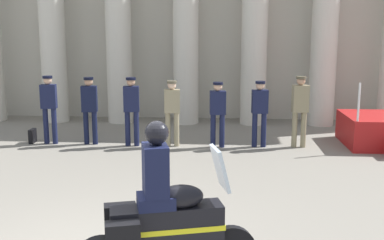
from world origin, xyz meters
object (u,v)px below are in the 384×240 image
Objects in this scene: officer_in_row_4 at (218,109)px; briefcase_on_ground at (33,136)px; officer_in_row_1 at (90,105)px; officer_in_row_2 at (131,106)px; motorcycle_with_rider at (161,219)px; officer_in_row_0 at (49,104)px; officer_in_row_3 at (172,108)px; officer_in_row_5 at (260,108)px; officer_in_row_6 at (300,106)px.

briefcase_on_ground is (-4.74, 0.11, -0.77)m from officer_in_row_4.
officer_in_row_2 is at bearing 166.81° from officer_in_row_1.
briefcase_on_ground is (-4.21, 6.57, -0.61)m from motorcycle_with_rider.
officer_in_row_3 is (3.11, -0.04, -0.06)m from officer_in_row_0.
motorcycle_with_rider reaches higher than officer_in_row_0.
officer_in_row_2 reaches higher than officer_in_row_1.
officer_in_row_0 is at bearing -5.16° from briefcase_on_ground.
officer_in_row_4 is 6.49m from motorcycle_with_rider.
motorcycle_with_rider is at bearing 77.71° from officer_in_row_4.
briefcase_on_ground is at bearing -10.31° from officer_in_row_2.
officer_in_row_5 is 0.80× the size of motorcycle_with_rider.
officer_in_row_5 is (3.15, 0.12, -0.05)m from officer_in_row_2.
officer_in_row_5 is (2.15, 0.08, -0.00)m from officer_in_row_3.
officer_in_row_0 is 1.01× the size of officer_in_row_2.
motorcycle_with_rider is at bearing -57.37° from briefcase_on_ground.
officer_in_row_3 reaches higher than officer_in_row_4.
officer_in_row_5 is 0.93× the size of officer_in_row_6.
motorcycle_with_rider reaches higher than officer_in_row_4.
officer_in_row_0 is 1.06× the size of officer_in_row_3.
officer_in_row_2 is at bearing -5.66° from officer_in_row_6.
briefcase_on_ground is (-1.53, 0.02, -0.82)m from officer_in_row_1.
officer_in_row_6 reaches higher than officer_in_row_0.
officer_in_row_1 is 1.09m from officer_in_row_2.
officer_in_row_0 is 1.03m from officer_in_row_1.
officer_in_row_6 is at bearing 174.19° from officer_in_row_3.
motorcycle_with_rider is (3.71, -6.53, -0.23)m from officer_in_row_0.
officer_in_row_4 is (3.21, -0.10, -0.05)m from officer_in_row_1.
officer_in_row_2 is 4.75× the size of briefcase_on_ground.
officer_in_row_1 is at bearing -7.46° from officer_in_row_5.
briefcase_on_ground is (-6.73, -0.02, -0.86)m from officer_in_row_6.
officer_in_row_6 is (5.21, 0.04, 0.04)m from officer_in_row_1.
officer_in_row_4 is at bearing 170.71° from officer_in_row_3.
officer_in_row_0 reaches higher than officer_in_row_1.
officer_in_row_2 reaches higher than officer_in_row_3.
officer_in_row_4 is (4.24, -0.07, -0.07)m from officer_in_row_0.
briefcase_on_ground is (-3.61, 0.08, -0.78)m from officer_in_row_3.
officer_in_row_0 is at bearing -8.27° from officer_in_row_3.
officer_in_row_4 is at bearing 172.63° from officer_in_row_2.
officer_in_row_6 is (2.00, 0.13, 0.08)m from officer_in_row_4.
officer_in_row_5 reaches higher than officer_in_row_4.
officer_in_row_6 is 0.86× the size of motorcycle_with_rider.
officer_in_row_3 is (2.09, -0.06, -0.03)m from officer_in_row_1.
officer_in_row_1 is 0.99× the size of officer_in_row_2.
officer_in_row_3 is at bearing 79.97° from motorcycle_with_rider.
officer_in_row_4 is at bearing -1.60° from officer_in_row_5.
officer_in_row_5 is at bearing 172.81° from officer_in_row_0.
officer_in_row_3 is (1.00, 0.04, -0.05)m from officer_in_row_2.
officer_in_row_0 reaches higher than officer_in_row_2.
officer_in_row_6 reaches higher than officer_in_row_3.
officer_in_row_4 is 0.79× the size of motorcycle_with_rider.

